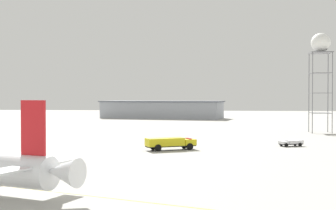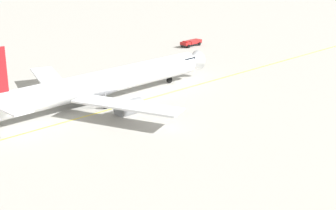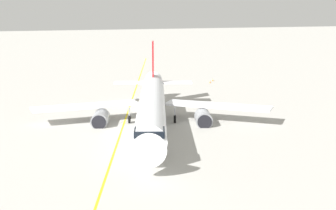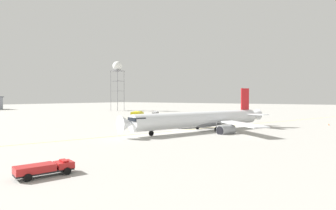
% 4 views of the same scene
% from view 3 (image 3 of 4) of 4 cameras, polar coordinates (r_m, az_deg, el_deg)
% --- Properties ---
extents(ground_plane, '(600.00, 600.00, 0.00)m').
position_cam_3_polar(ground_plane, '(64.93, -4.34, -3.03)').
color(ground_plane, '#ADAAA3').
extents(airliner_main, '(32.62, 42.42, 10.83)m').
position_cam_3_polar(airliner_main, '(67.43, -1.89, -0.16)').
color(airliner_main, white).
rests_on(airliner_main, ground_plane).
extents(taxiway_centreline, '(61.15, 176.35, 0.01)m').
position_cam_3_polar(taxiway_centreline, '(66.38, -5.34, -2.73)').
color(taxiway_centreline, yellow).
rests_on(taxiway_centreline, ground_plane).
extents(safety_cone_near, '(0.36, 0.36, 0.55)m').
position_cam_3_polar(safety_cone_near, '(106.25, 4.93, 2.71)').
color(safety_cone_near, orange).
rests_on(safety_cone_near, ground_plane).
extents(safety_cone_mid, '(0.36, 0.36, 0.55)m').
position_cam_3_polar(safety_cone_mid, '(109.22, 5.24, 2.94)').
color(safety_cone_mid, orange).
rests_on(safety_cone_mid, ground_plane).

